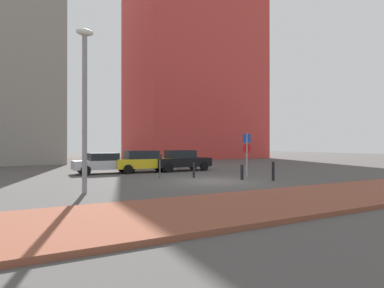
% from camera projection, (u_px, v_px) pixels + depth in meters
% --- Properties ---
extents(ground_plane, '(120.00, 120.00, 0.00)m').
position_uv_depth(ground_plane, '(213.00, 181.00, 16.91)').
color(ground_plane, '#4C4947').
extents(sidewalk_brick, '(40.00, 4.28, 0.14)m').
position_uv_depth(sidewalk_brick, '(308.00, 198.00, 11.13)').
color(sidewalk_brick, brown).
rests_on(sidewalk_brick, ground).
extents(parked_car_silver, '(4.36, 1.96, 1.42)m').
position_uv_depth(parked_car_silver, '(105.00, 163.00, 21.46)').
color(parked_car_silver, '#B7BABF').
rests_on(parked_car_silver, ground).
extents(parked_car_yellow, '(4.43, 2.09, 1.57)m').
position_uv_depth(parked_car_yellow, '(144.00, 161.00, 22.44)').
color(parked_car_yellow, gold).
rests_on(parked_car_yellow, ground).
extents(parked_car_black, '(4.59, 2.10, 1.57)m').
position_uv_depth(parked_car_black, '(181.00, 160.00, 23.68)').
color(parked_car_black, black).
rests_on(parked_car_black, ground).
extents(parking_sign_post, '(0.60, 0.10, 2.70)m').
position_uv_depth(parking_sign_post, '(247.00, 149.00, 19.42)').
color(parking_sign_post, gray).
rests_on(parking_sign_post, ground).
extents(parking_meter, '(0.18, 0.14, 1.42)m').
position_uv_depth(parking_meter, '(160.00, 163.00, 18.37)').
color(parking_meter, '#4C4C51').
rests_on(parking_meter, ground).
extents(street_lamp, '(0.70, 0.36, 6.76)m').
position_uv_depth(street_lamp, '(85.00, 96.00, 12.71)').
color(street_lamp, gray).
rests_on(street_lamp, ground).
extents(traffic_bollard_near, '(0.16, 0.16, 1.05)m').
position_uv_depth(traffic_bollard_near, '(273.00, 171.00, 17.11)').
color(traffic_bollard_near, black).
rests_on(traffic_bollard_near, ground).
extents(traffic_bollard_mid, '(0.15, 0.15, 0.91)m').
position_uv_depth(traffic_bollard_mid, '(194.00, 170.00, 18.88)').
color(traffic_bollard_mid, black).
rests_on(traffic_bollard_mid, ground).
extents(traffic_bollard_far, '(0.17, 0.17, 0.86)m').
position_uv_depth(traffic_bollard_far, '(242.00, 172.00, 17.62)').
color(traffic_bollard_far, black).
rests_on(traffic_bollard_far, ground).
extents(building_colorful_midrise, '(18.57, 14.66, 31.00)m').
position_uv_depth(building_colorful_midrise, '(192.00, 59.00, 48.70)').
color(building_colorful_midrise, '#BF3833').
rests_on(building_colorful_midrise, ground).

